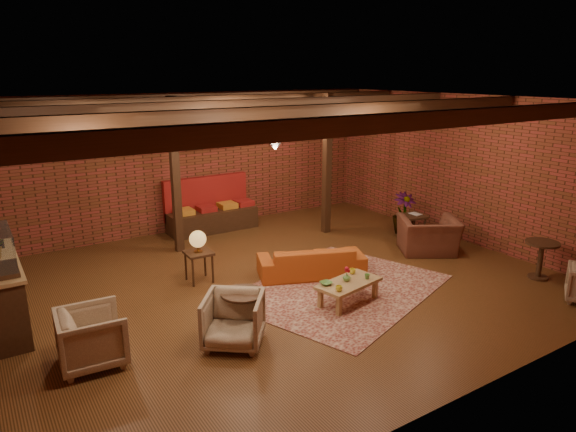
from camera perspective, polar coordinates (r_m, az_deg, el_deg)
floor at (r=9.16m, az=-2.46°, el=-7.78°), size 10.00×10.00×0.00m
ceiling at (r=8.41m, az=-2.72°, el=12.63°), size 10.00×8.00×0.02m
wall_back at (r=12.21m, az=-12.09°, el=5.72°), size 10.00×0.02×3.20m
wall_front at (r=5.70m, az=18.12°, el=-6.23°), size 10.00×0.02×3.20m
wall_right at (r=11.90m, az=18.81°, el=4.98°), size 0.02×8.00×3.20m
ceiling_beams at (r=8.42m, az=-2.71°, el=11.81°), size 9.80×6.40×0.22m
ceiling_pipe at (r=9.85m, az=-7.44°, el=10.94°), size 9.60×0.12×0.12m
post_left at (r=10.71m, az=-12.41°, el=4.32°), size 0.16×0.16×3.20m
post_right at (r=11.80m, az=4.36°, el=5.69°), size 0.16×0.16×3.20m
banquette at (r=12.25m, az=-8.43°, el=0.67°), size 2.10×0.70×1.00m
service_sign at (r=11.50m, az=-7.86°, el=9.10°), size 0.86×0.06×0.30m
ceiling_spotlights at (r=8.44m, az=-2.69°, el=10.32°), size 6.40×4.40×0.28m
rug at (r=9.08m, az=5.86°, el=-8.04°), size 4.21×3.71×0.01m
sofa at (r=9.52m, az=2.60°, el=-5.01°), size 2.09×1.42×0.57m
coffee_table at (r=8.44m, az=6.66°, el=-7.52°), size 1.19×0.75×0.63m
side_table_lamp at (r=9.24m, az=-9.97°, el=-2.98°), size 0.47×0.47×0.96m
round_table_left at (r=7.43m, az=-5.00°, el=-9.94°), size 0.63×0.63×0.66m
armchair_a at (r=7.19m, az=-20.98°, el=-12.22°), size 0.80×0.85×0.82m
armchair_b at (r=7.21m, az=-6.09°, el=-11.17°), size 1.07×1.06×0.81m
armchair_right at (r=11.00m, az=15.37°, el=-1.49°), size 1.37×1.24×1.00m
side_table_book at (r=11.76m, az=13.64°, el=-0.11°), size 0.61×0.61×0.60m
round_table_right at (r=10.39m, az=26.30°, el=-3.81°), size 0.60×0.60×0.70m
plant_tall at (r=12.01m, az=13.01°, el=4.67°), size 1.87×1.87×2.86m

